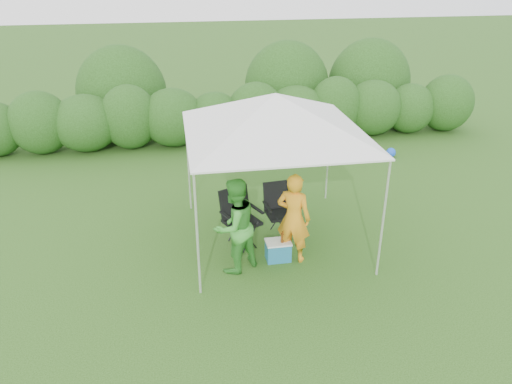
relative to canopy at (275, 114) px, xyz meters
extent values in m
plane|color=#305A1C|center=(0.00, -0.50, -2.46)|extent=(70.00, 70.00, 0.00)
ellipsoid|color=#255119|center=(-5.29, 5.50, -1.60)|extent=(1.65, 1.40, 1.73)
cylinder|color=#382616|center=(-5.29, 5.50, -2.31)|extent=(0.12, 0.12, 0.30)
ellipsoid|color=#255119|center=(-4.12, 5.50, -1.67)|extent=(1.80, 1.53, 1.57)
cylinder|color=#382616|center=(-4.12, 5.50, -2.31)|extent=(0.12, 0.12, 0.30)
ellipsoid|color=#255119|center=(-2.94, 5.50, -1.56)|extent=(1.58, 1.34, 1.80)
cylinder|color=#382616|center=(-2.94, 5.50, -2.31)|extent=(0.12, 0.12, 0.30)
ellipsoid|color=#255119|center=(-1.76, 5.50, -1.64)|extent=(1.72, 1.47, 1.65)
cylinder|color=#382616|center=(-1.76, 5.50, -2.31)|extent=(0.12, 0.12, 0.30)
ellipsoid|color=#255119|center=(-0.59, 5.50, -1.71)|extent=(1.50, 1.28, 1.50)
cylinder|color=#382616|center=(-0.59, 5.50, -2.31)|extent=(0.12, 0.12, 0.30)
ellipsoid|color=#255119|center=(0.59, 5.50, -1.60)|extent=(1.65, 1.40, 1.73)
cylinder|color=#382616|center=(0.59, 5.50, -2.31)|extent=(0.12, 0.12, 0.30)
ellipsoid|color=#255119|center=(1.76, 5.50, -1.67)|extent=(1.80, 1.53, 1.57)
cylinder|color=#382616|center=(1.76, 5.50, -2.31)|extent=(0.12, 0.12, 0.30)
ellipsoid|color=#255119|center=(2.94, 5.50, -1.56)|extent=(1.58, 1.34, 1.80)
cylinder|color=#382616|center=(2.94, 5.50, -2.31)|extent=(0.12, 0.12, 0.30)
ellipsoid|color=#255119|center=(4.12, 5.50, -1.64)|extent=(1.72, 1.47, 1.65)
cylinder|color=#382616|center=(4.12, 5.50, -2.31)|extent=(0.12, 0.12, 0.30)
ellipsoid|color=#255119|center=(5.29, 5.50, -1.71)|extent=(1.50, 1.28, 1.50)
cylinder|color=#382616|center=(5.29, 5.50, -2.31)|extent=(0.12, 0.12, 0.30)
ellipsoid|color=#255119|center=(6.47, 5.50, -1.60)|extent=(1.65, 1.40, 1.73)
cylinder|color=#382616|center=(6.47, 5.50, -2.31)|extent=(0.12, 0.12, 0.30)
cylinder|color=silver|center=(-1.50, -1.50, -1.41)|extent=(0.04, 0.04, 2.10)
cylinder|color=silver|center=(1.50, -1.50, -1.41)|extent=(0.04, 0.04, 2.10)
cylinder|color=silver|center=(-1.50, 1.50, -1.41)|extent=(0.04, 0.04, 2.10)
cylinder|color=silver|center=(1.50, 1.50, -1.41)|extent=(0.04, 0.04, 2.10)
cube|color=white|center=(0.00, 0.00, -0.35)|extent=(3.10, 3.10, 0.03)
pyramid|color=white|center=(0.00, 0.00, 0.02)|extent=(3.10, 3.10, 0.70)
cube|color=black|center=(0.18, 0.10, -2.01)|extent=(0.61, 0.57, 0.05)
cube|color=black|center=(0.15, 0.33, -1.71)|extent=(0.57, 0.21, 0.53)
cube|color=black|center=(-0.11, 0.07, -1.82)|extent=(0.10, 0.48, 0.03)
cube|color=black|center=(0.47, 0.13, -1.82)|extent=(0.10, 0.48, 0.03)
cylinder|color=black|center=(-0.03, -0.16, -2.24)|extent=(0.03, 0.03, 0.45)
cylinder|color=black|center=(0.44, -0.11, -2.24)|extent=(0.03, 0.03, 0.45)
cylinder|color=black|center=(-0.08, 0.31, -2.24)|extent=(0.03, 0.03, 0.45)
cylinder|color=black|center=(0.39, 0.36, -2.24)|extent=(0.03, 0.03, 0.45)
cube|color=black|center=(-0.62, -0.15, -1.99)|extent=(0.76, 0.74, 0.06)
cube|color=black|center=(-0.73, 0.08, -1.67)|extent=(0.60, 0.39, 0.56)
cube|color=black|center=(-0.90, -0.27, -1.78)|extent=(0.26, 0.48, 0.03)
cube|color=black|center=(-0.34, -0.02, -1.78)|extent=(0.26, 0.48, 0.03)
cylinder|color=black|center=(-0.75, -0.48, -2.22)|extent=(0.03, 0.03, 0.48)
cylinder|color=black|center=(-0.29, -0.27, -2.22)|extent=(0.03, 0.03, 0.48)
cylinder|color=black|center=(-0.95, -0.02, -2.22)|extent=(0.03, 0.03, 0.48)
cylinder|color=black|center=(-0.50, 0.18, -2.22)|extent=(0.03, 0.03, 0.48)
imported|color=orange|center=(0.19, -0.77, -1.64)|extent=(0.72, 0.65, 1.65)
imported|color=green|center=(-0.85, -0.92, -1.62)|extent=(1.04, 0.98, 1.69)
cube|color=#206B94|center=(-0.06, -0.76, -2.29)|extent=(0.43, 0.31, 0.34)
cube|color=silver|center=(-0.06, -0.76, -2.10)|extent=(0.45, 0.33, 0.03)
cylinder|color=#592D0C|center=(0.00, -0.80, -1.98)|extent=(0.06, 0.06, 0.22)
cone|color=yellow|center=(3.64, 3.84, -2.30)|extent=(0.38, 0.38, 0.32)
sphere|color=blue|center=(3.96, 3.62, -2.34)|extent=(0.25, 0.25, 0.25)
camera|label=1|loc=(-1.71, -8.14, 2.49)|focal=35.00mm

